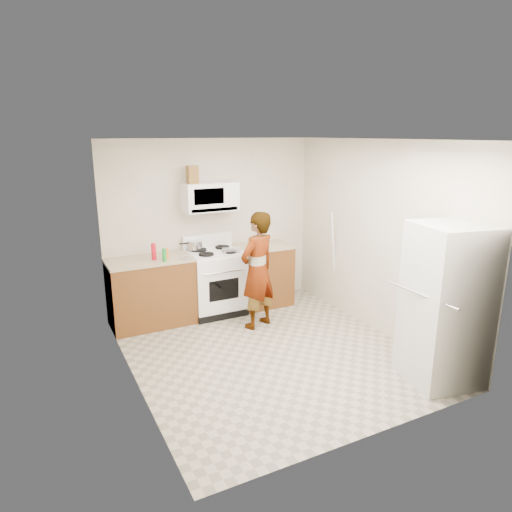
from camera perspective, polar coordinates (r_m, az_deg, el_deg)
floor at (r=5.66m, az=1.70°, el=-11.86°), size 3.60×3.60×0.00m
back_wall at (r=6.80m, az=-5.48°, el=3.87°), size 3.20×0.02×2.50m
right_wall at (r=6.12m, az=14.99°, el=2.17°), size 0.02×3.60×2.50m
cabinet_left at (r=6.43m, az=-12.96°, el=-4.51°), size 1.12×0.62×0.90m
counter_left at (r=6.29m, az=-13.21°, el=-0.50°), size 1.14×0.64×0.03m
cabinet_right at (r=7.01m, az=0.78°, el=-2.47°), size 0.80×0.62×0.90m
counter_right at (r=6.88m, az=0.79°, el=1.24°), size 0.82×0.64×0.03m
gas_range at (r=6.68m, az=-5.13°, el=-3.11°), size 0.76×0.65×1.13m
microwave at (r=6.52m, az=-5.81°, el=7.40°), size 0.76×0.38×0.40m
person at (r=6.09m, az=0.20°, el=-1.82°), size 0.68×0.56×1.59m
fridge at (r=5.14m, az=22.65°, el=-5.63°), size 0.83×0.83×1.70m
kettle at (r=6.98m, az=1.03°, el=2.36°), size 0.20×0.20×0.18m
jug at (r=6.37m, az=-7.98°, el=10.05°), size 0.14×0.14×0.24m
saucepan at (r=6.62m, az=-7.65°, el=1.38°), size 0.27×0.27×0.12m
tray at (r=6.49m, az=-3.08°, el=0.71°), size 0.28×0.22×0.05m
bottle_spray at (r=6.20m, az=-12.67°, el=0.53°), size 0.09×0.09×0.22m
bottle_hot_sauce at (r=6.22m, az=-11.07°, el=0.30°), size 0.05×0.05×0.14m
bottle_green_cap at (r=6.09m, az=-11.40°, el=0.12°), size 0.07×0.07×0.17m
pot_lid at (r=6.20m, az=-8.74°, el=-0.27°), size 0.26×0.26×0.01m
broom at (r=6.91m, az=9.69°, el=-0.42°), size 0.29×0.19×1.46m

